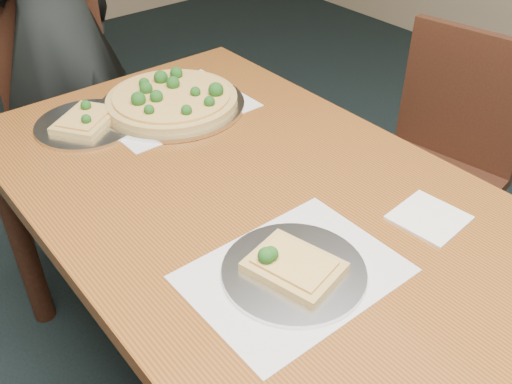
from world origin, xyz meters
TOP-DOWN VIEW (x-y plane):
  - dining_table at (0.22, 0.74)m, footprint 0.90×1.50m
  - chair_far at (0.21, 1.91)m, footprint 0.50×0.50m
  - chair_right at (1.00, 0.77)m, footprint 0.48×0.48m
  - diner at (0.24, 1.92)m, footprint 0.66×0.51m
  - placemat_main at (0.29, 1.22)m, footprint 0.42×0.32m
  - placemat_near at (0.10, 0.49)m, footprint 0.40×0.30m
  - pizza_pan at (0.29, 1.22)m, footprint 0.42×0.42m
  - slice_plate_near at (0.10, 0.49)m, footprint 0.28×0.28m
  - slice_plate_far at (0.05, 1.27)m, footprint 0.28×0.28m
  - napkin at (0.45, 0.43)m, footprint 0.15×0.15m

SIDE VIEW (x-z plane):
  - chair_far at x=0.21m, z-range 0.06..0.97m
  - chair_right at x=1.00m, z-range 0.06..0.97m
  - dining_table at x=0.22m, z-range 0.28..1.03m
  - placemat_main at x=0.29m, z-range 0.75..0.75m
  - placemat_near at x=0.10m, z-range 0.75..0.75m
  - napkin at x=0.45m, z-range 0.75..0.76m
  - slice_plate_far at x=0.05m, z-range 0.73..0.79m
  - slice_plate_near at x=0.10m, z-range 0.73..0.79m
  - pizza_pan at x=0.29m, z-range 0.74..0.81m
  - diner at x=0.24m, z-range 0.00..1.59m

